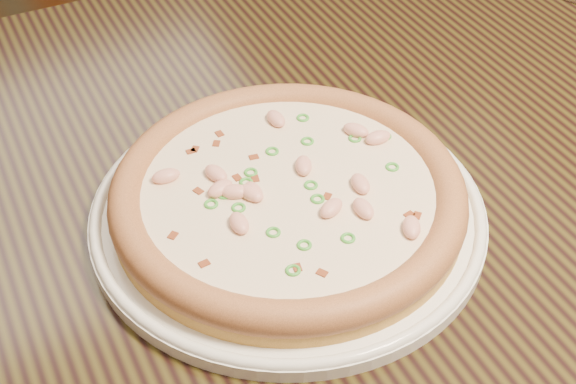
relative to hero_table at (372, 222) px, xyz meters
name	(u,v)px	position (x,y,z in m)	size (l,w,h in m)	color
ground	(340,376)	(0.13, 0.24, -0.65)	(9.00, 9.00, 0.00)	black
hero_table	(372,222)	(0.00, 0.00, 0.00)	(1.20, 0.80, 0.75)	black
plate	(288,211)	(-0.12, -0.05, 0.11)	(0.33, 0.33, 0.02)	white
pizza	(288,195)	(-0.12, -0.05, 0.13)	(0.30, 0.30, 0.03)	#C88F43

